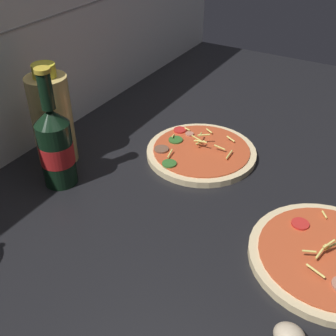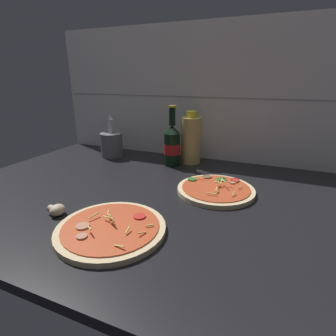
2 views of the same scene
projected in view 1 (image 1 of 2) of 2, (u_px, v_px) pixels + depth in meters
counter_slab at (225, 189)px, 88.43cm from camera, size 160.00×90.00×2.50cm
tile_backsplash at (41, 19)px, 90.82cm from camera, size 160.00×1.13×60.00cm
pizza_near at (329, 257)px, 69.88cm from camera, size 26.62×26.62×4.61cm
pizza_far at (201, 152)px, 96.35cm from camera, size 25.01×25.01×4.31cm
beer_bottle at (56, 145)px, 83.54cm from camera, size 6.93×6.93×24.98cm
oil_bottle at (52, 119)px, 89.79cm from camera, size 8.65×8.65×22.42cm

